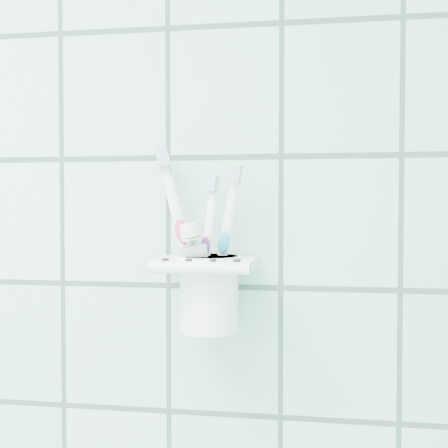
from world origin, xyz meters
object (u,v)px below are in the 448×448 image
holder_bracket (206,265)px  toothbrush_blue (198,248)px  toothbrush_orange (212,241)px  cup (209,290)px  toothbrush_pink (205,231)px  toothpaste_tube (204,266)px

holder_bracket → toothbrush_blue: 0.02m
toothbrush_orange → cup: bearing=-83.1°
toothbrush_pink → toothbrush_blue: (-0.01, -0.01, -0.02)m
holder_bracket → toothbrush_orange: toothbrush_orange is taller
toothbrush_blue → toothpaste_tube: toothbrush_blue is taller
toothbrush_pink → holder_bracket: bearing=-84.3°
cup → toothbrush_blue: bearing=-171.4°
toothpaste_tube → cup: bearing=47.7°
toothbrush_blue → holder_bracket: bearing=8.2°
cup → toothpaste_tube: toothpaste_tube is taller
holder_bracket → toothbrush_blue: bearing=171.1°
holder_bracket → toothbrush_blue: toothbrush_blue is taller
cup → toothbrush_orange: size_ratio=0.46×
toothbrush_blue → toothbrush_orange: (0.01, 0.02, 0.01)m
toothbrush_blue → toothpaste_tube: 0.02m
toothbrush_orange → toothpaste_tube: size_ratio=1.54×
cup → toothbrush_pink: size_ratio=0.41×
holder_bracket → toothbrush_pink: toothbrush_pink is taller
cup → toothbrush_orange: toothbrush_orange is taller
toothbrush_orange → toothpaste_tube: (-0.00, -0.03, -0.03)m
toothbrush_blue → toothpaste_tube: bearing=-17.1°
cup → toothbrush_orange: bearing=90.1°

